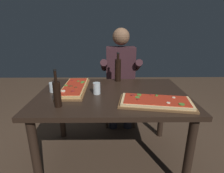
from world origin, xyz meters
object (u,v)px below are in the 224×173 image
at_px(dining_table, 112,102).
at_px(seated_diner, 121,74).
at_px(wine_bottle_dark, 118,70).
at_px(pizza_rectangular_left, 74,88).
at_px(oil_bottle_amber, 57,93).
at_px(tumbler_near_camera, 97,88).
at_px(diner_chair, 120,89).
at_px(pizza_rectangular_front, 156,102).
at_px(tumbler_far_side, 53,88).

bearing_deg(dining_table, seated_diner, 80.42).
bearing_deg(dining_table, wine_bottle_dark, 79.96).
height_order(pizza_rectangular_left, oil_bottle_amber, oil_bottle_amber).
distance_m(dining_table, tumbler_near_camera, 0.21).
xyz_separation_m(wine_bottle_dark, diner_chair, (0.05, 0.45, -0.39)).
distance_m(pizza_rectangular_front, tumbler_near_camera, 0.55).
distance_m(pizza_rectangular_left, diner_chair, 0.94).
height_order(pizza_rectangular_front, tumbler_near_camera, tumbler_near_camera).
relative_size(pizza_rectangular_front, diner_chair, 0.73).
height_order(tumbler_far_side, diner_chair, diner_chair).
xyz_separation_m(pizza_rectangular_front, wine_bottle_dark, (-0.28, 0.66, 0.11)).
relative_size(dining_table, seated_diner, 1.05).
relative_size(oil_bottle_amber, diner_chair, 0.35).
bearing_deg(wine_bottle_dark, seated_diner, 80.98).
relative_size(dining_table, wine_bottle_dark, 4.26).
distance_m(oil_bottle_amber, diner_chair, 1.32).
distance_m(pizza_rectangular_front, wine_bottle_dark, 0.73).
height_order(wine_bottle_dark, seated_diner, seated_diner).
bearing_deg(dining_table, pizza_rectangular_front, -35.98).
bearing_deg(tumbler_far_side, pizza_rectangular_left, 18.21).
height_order(pizza_rectangular_front, wine_bottle_dark, wine_bottle_dark).
bearing_deg(tumbler_far_side, seated_diner, 44.80).
xyz_separation_m(tumbler_near_camera, seated_diner, (0.27, 0.75, -0.05)).
bearing_deg(tumbler_near_camera, wine_bottle_dark, 62.82).
bearing_deg(oil_bottle_amber, pizza_rectangular_front, 2.39).
relative_size(pizza_rectangular_front, pizza_rectangular_left, 1.03).
bearing_deg(tumbler_far_side, oil_bottle_amber, -67.21).
bearing_deg(tumbler_near_camera, pizza_rectangular_left, 151.82).
bearing_deg(wine_bottle_dark, pizza_rectangular_front, -66.87).
relative_size(pizza_rectangular_front, seated_diner, 0.48).
height_order(dining_table, wine_bottle_dark, wine_bottle_dark).
height_order(pizza_rectangular_left, tumbler_far_side, tumbler_far_side).
bearing_deg(dining_table, diner_chair, 81.74).
bearing_deg(oil_bottle_amber, dining_table, 33.96).
xyz_separation_m(wine_bottle_dark, oil_bottle_amber, (-0.50, -0.69, -0.02)).
bearing_deg(tumbler_far_side, diner_chair, 49.38).
xyz_separation_m(tumbler_near_camera, tumbler_far_side, (-0.43, 0.06, -0.01)).
bearing_deg(seated_diner, tumbler_near_camera, -109.64).
distance_m(dining_table, oil_bottle_amber, 0.56).
xyz_separation_m(pizza_rectangular_front, pizza_rectangular_left, (-0.73, 0.37, -0.00)).
distance_m(dining_table, tumbler_far_side, 0.59).
distance_m(diner_chair, seated_diner, 0.28).
bearing_deg(wine_bottle_dark, pizza_rectangular_left, -146.73).
bearing_deg(pizza_rectangular_left, diner_chair, 56.10).
relative_size(pizza_rectangular_left, diner_chair, 0.71).
relative_size(wine_bottle_dark, seated_diner, 0.25).
distance_m(wine_bottle_dark, seated_diner, 0.36).
relative_size(oil_bottle_amber, seated_diner, 0.23).
xyz_separation_m(oil_bottle_amber, tumbler_near_camera, (0.29, 0.27, -0.06)).
relative_size(dining_table, diner_chair, 1.61).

